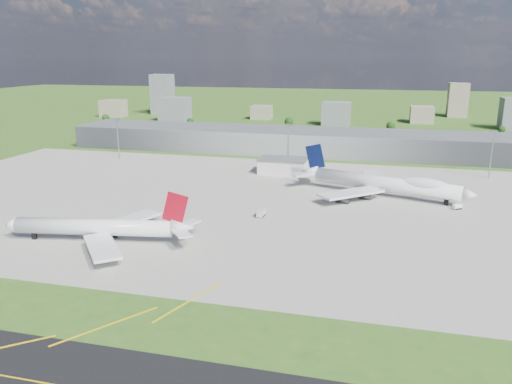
% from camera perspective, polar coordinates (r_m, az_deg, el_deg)
% --- Properties ---
extents(ground, '(1400.00, 1400.00, 0.00)m').
position_cam_1_polar(ground, '(330.95, 3.06, 4.16)').
color(ground, '#2F5A1C').
rests_on(ground, ground).
extents(apron, '(360.00, 190.00, 0.08)m').
position_cam_1_polar(apron, '(224.40, 0.12, -1.21)').
color(apron, gray).
rests_on(apron, ground).
extents(terminal, '(300.00, 42.00, 15.00)m').
position_cam_1_polar(terminal, '(344.11, 3.56, 5.85)').
color(terminal, gray).
rests_on(terminal, ground).
extents(ops_building, '(26.00, 16.00, 8.00)m').
position_cam_1_polar(ops_building, '(280.21, 3.09, 2.95)').
color(ops_building, silver).
rests_on(ops_building, ground).
extents(mast_west, '(3.50, 2.00, 25.90)m').
position_cam_1_polar(mast_west, '(330.01, -15.56, 6.71)').
color(mast_west, gray).
rests_on(mast_west, ground).
extents(mast_center, '(3.50, 2.00, 25.90)m').
position_cam_1_polar(mast_center, '(292.15, 3.70, 6.18)').
color(mast_center, gray).
rests_on(mast_center, ground).
extents(mast_east, '(3.50, 2.00, 25.90)m').
position_cam_1_polar(mast_east, '(293.25, 25.42, 4.77)').
color(mast_east, gray).
rests_on(mast_east, ground).
extents(airliner_red_twin, '(69.01, 53.22, 18.99)m').
position_cam_1_polar(airliner_red_twin, '(184.95, -17.29, -3.94)').
color(airliner_red_twin, white).
rests_on(airliner_red_twin, ground).
extents(airliner_blue_quad, '(81.81, 62.72, 21.92)m').
position_cam_1_polar(airliner_blue_quad, '(240.71, 14.53, 0.92)').
color(airliner_blue_quad, white).
rests_on(airliner_blue_quad, ground).
extents(tug_yellow, '(3.57, 3.52, 1.63)m').
position_cam_1_polar(tug_yellow, '(200.41, -18.15, -3.80)').
color(tug_yellow, '#DEA30D').
rests_on(tug_yellow, ground).
extents(van_white_near, '(2.93, 5.85, 2.86)m').
position_cam_1_polar(van_white_near, '(204.73, 0.60, -2.44)').
color(van_white_near, beige).
rests_on(van_white_near, ground).
extents(van_white_far, '(4.44, 3.86, 2.16)m').
position_cam_1_polar(van_white_far, '(231.12, 22.02, -1.59)').
color(van_white_far, white).
rests_on(van_white_far, ground).
extents(bldg_far_w, '(24.00, 20.00, 18.00)m').
position_cam_1_polar(bldg_far_w, '(566.96, -16.00, 9.17)').
color(bldg_far_w, gray).
rests_on(bldg_far_w, ground).
extents(bldg_w, '(28.00, 22.00, 24.00)m').
position_cam_1_polar(bldg_w, '(513.07, -9.27, 9.30)').
color(bldg_w, slate).
rests_on(bldg_w, ground).
extents(bldg_cw, '(20.00, 18.00, 14.00)m').
position_cam_1_polar(bldg_cw, '(526.27, 0.64, 9.10)').
color(bldg_cw, gray).
rests_on(bldg_cw, ground).
extents(bldg_c, '(26.00, 20.00, 22.00)m').
position_cam_1_polar(bldg_c, '(483.49, 9.16, 8.83)').
color(bldg_c, slate).
rests_on(bldg_c, ground).
extents(bldg_ce, '(22.00, 24.00, 16.00)m').
position_cam_1_polar(bldg_ce, '(523.12, 18.41, 8.40)').
color(bldg_ce, gray).
rests_on(bldg_ce, ground).
extents(bldg_tall_w, '(22.00, 20.00, 44.00)m').
position_cam_1_polar(bldg_tall_w, '(583.03, -10.64, 10.93)').
color(bldg_tall_w, slate).
rests_on(bldg_tall_w, ground).
extents(bldg_tall_e, '(20.00, 18.00, 36.00)m').
position_cam_1_polar(bldg_tall_e, '(585.77, 22.06, 9.71)').
color(bldg_tall_e, gray).
rests_on(bldg_tall_e, ground).
extents(tree_far_w, '(7.20, 7.20, 8.80)m').
position_cam_1_polar(tree_far_w, '(514.41, -16.78, 8.11)').
color(tree_far_w, '#382314').
rests_on(tree_far_w, ground).
extents(tree_w, '(6.75, 6.75, 8.25)m').
position_cam_1_polar(tree_w, '(470.34, -7.52, 7.96)').
color(tree_w, '#382314').
rests_on(tree_w, ground).
extents(tree_c, '(8.10, 8.10, 9.90)m').
position_cam_1_polar(tree_c, '(459.86, 3.77, 8.02)').
color(tree_c, '#382314').
rests_on(tree_c, ground).
extents(tree_e, '(7.65, 7.65, 9.35)m').
position_cam_1_polar(tree_e, '(447.63, 15.14, 7.29)').
color(tree_e, '#382314').
rests_on(tree_e, ground).
extents(tree_far_e, '(6.30, 6.30, 7.70)m').
position_cam_1_polar(tree_far_e, '(467.97, 26.26, 6.45)').
color(tree_far_e, '#382314').
rests_on(tree_far_e, ground).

